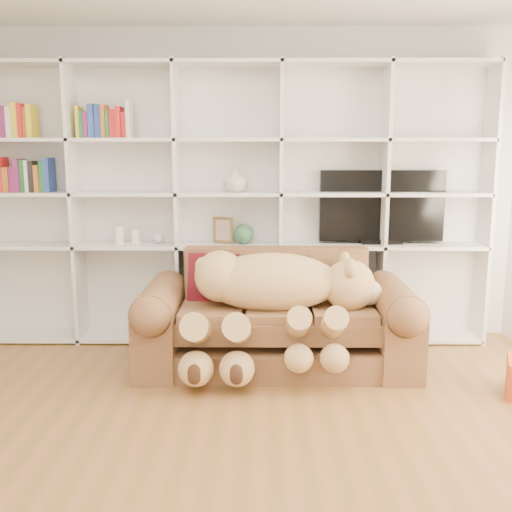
{
  "coord_description": "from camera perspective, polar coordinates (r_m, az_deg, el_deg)",
  "views": [
    {
      "loc": [
        0.26,
        -2.58,
        1.65
      ],
      "look_at": [
        0.23,
        1.63,
        0.88
      ],
      "focal_mm": 40.0,
      "sensor_mm": 36.0,
      "label": 1
    }
  ],
  "objects": [
    {
      "name": "floor",
      "position": [
        3.08,
        -4.95,
        -22.16
      ],
      "size": [
        5.0,
        5.0,
        0.0
      ],
      "primitive_type": "plane",
      "color": "brown",
      "rests_on": "ground"
    },
    {
      "name": "wall_back",
      "position": [
        5.1,
        -2.59,
        6.97
      ],
      "size": [
        5.0,
        0.02,
        2.7
      ],
      "primitive_type": "cube",
      "color": "silver",
      "rests_on": "floor"
    },
    {
      "name": "bookshelf",
      "position": [
        4.98,
        -5.44,
        6.34
      ],
      "size": [
        4.43,
        0.35,
        2.4
      ],
      "color": "silver",
      "rests_on": "floor"
    },
    {
      "name": "sofa",
      "position": [
        4.48,
        2.08,
        -6.77
      ],
      "size": [
        2.1,
        0.91,
        0.88
      ],
      "color": "brown",
      "rests_on": "floor"
    },
    {
      "name": "teddy_bear",
      "position": [
        4.23,
        1.74,
        -3.96
      ],
      "size": [
        1.5,
        0.84,
        0.87
      ],
      "rotation": [
        0.0,
        0.0,
        0.08
      ],
      "color": "#E2AE71",
      "rests_on": "sofa"
    },
    {
      "name": "throw_pillow",
      "position": [
        4.55,
        -4.18,
        -2.35
      ],
      "size": [
        0.43,
        0.27,
        0.43
      ],
      "primitive_type": "cube",
      "rotation": [
        -0.24,
        0.0,
        -0.11
      ],
      "color": "#570E20",
      "rests_on": "sofa"
    },
    {
      "name": "tv",
      "position": [
        5.07,
        12.42,
        4.76
      ],
      "size": [
        1.07,
        0.18,
        0.63
      ],
      "color": "black",
      "rests_on": "bookshelf"
    },
    {
      "name": "picture_frame",
      "position": [
        4.94,
        -3.33,
        2.62
      ],
      "size": [
        0.18,
        0.08,
        0.22
      ],
      "primitive_type": "cube",
      "rotation": [
        0.0,
        0.0,
        -0.32
      ],
      "color": "brown",
      "rests_on": "bookshelf"
    },
    {
      "name": "green_vase",
      "position": [
        4.94,
        -1.24,
        2.22
      ],
      "size": [
        0.17,
        0.17,
        0.17
      ],
      "primitive_type": "sphere",
      "color": "#2D5939",
      "rests_on": "bookshelf"
    },
    {
      "name": "figurine_tall",
      "position": [
        5.09,
        -13.51,
        2.1
      ],
      "size": [
        0.1,
        0.1,
        0.16
      ],
      "primitive_type": "cylinder",
      "rotation": [
        0.0,
        0.0,
        0.34
      ],
      "color": "white",
      "rests_on": "bookshelf"
    },
    {
      "name": "figurine_short",
      "position": [
        5.06,
        -11.93,
        1.93
      ],
      "size": [
        0.08,
        0.08,
        0.13
      ],
      "primitive_type": "cylinder",
      "rotation": [
        0.0,
        0.0,
        0.11
      ],
      "color": "white",
      "rests_on": "bookshelf"
    },
    {
      "name": "snow_globe",
      "position": [
        5.02,
        -9.72,
        1.8
      ],
      "size": [
        0.09,
        0.09,
        0.09
      ],
      "primitive_type": "sphere",
      "color": "silver",
      "rests_on": "bookshelf"
    },
    {
      "name": "shelf_vase",
      "position": [
        4.9,
        -2.11,
        7.7
      ],
      "size": [
        0.28,
        0.28,
        0.22
      ],
      "primitive_type": "imported",
      "rotation": [
        0.0,
        0.0,
        -0.43
      ],
      "color": "beige",
      "rests_on": "bookshelf"
    }
  ]
}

